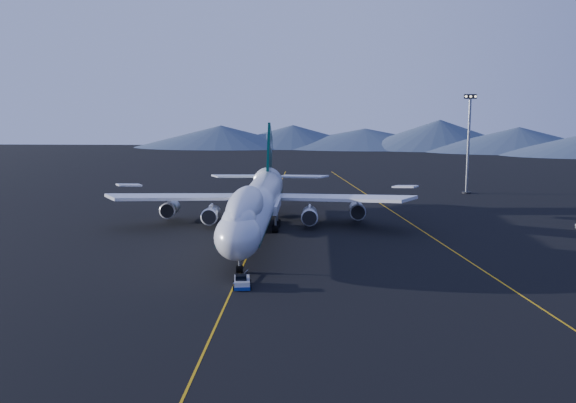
{
  "coord_description": "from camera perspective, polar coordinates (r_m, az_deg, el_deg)",
  "views": [
    {
      "loc": [
        10.7,
        -113.99,
        23.75
      ],
      "look_at": [
        5.62,
        1.16,
        6.0
      ],
      "focal_mm": 40.0,
      "sensor_mm": 36.0,
      "label": 1
    }
  ],
  "objects": [
    {
      "name": "ground",
      "position": [
        116.93,
        -2.78,
        -2.98
      ],
      "size": [
        500.0,
        500.0,
        0.0
      ],
      "primitive_type": "plane",
      "color": "black",
      "rests_on": "ground"
    },
    {
      "name": "taxiway_line_side",
      "position": [
        127.71,
        11.18,
        -2.13
      ],
      "size": [
        28.08,
        198.09,
        0.01
      ],
      "primitive_type": "cube",
      "rotation": [
        0.0,
        0.0,
        0.14
      ],
      "color": "#DE9E0D",
      "rests_on": "ground"
    },
    {
      "name": "boeing_747",
      "position": [
        115.92,
        -2.8,
        -0.16
      ],
      "size": [
        59.62,
        72.43,
        19.37
      ],
      "color": "silver",
      "rests_on": "ground"
    },
    {
      "name": "floodlight_mast",
      "position": [
        175.37,
        15.74,
        4.97
      ],
      "size": [
        3.21,
        2.41,
        26.01
      ],
      "rotation": [
        0.0,
        0.0,
        0.39
      ],
      "color": "black",
      "rests_on": "ground"
    },
    {
      "name": "pushback_tug",
      "position": [
        84.32,
        -4.11,
        -7.23
      ],
      "size": [
        2.77,
        4.34,
        1.79
      ],
      "rotation": [
        0.0,
        0.0,
        0.12
      ],
      "color": "silver",
      "rests_on": "ground"
    },
    {
      "name": "taxiway_line_main",
      "position": [
        116.92,
        -2.78,
        -2.97
      ],
      "size": [
        0.25,
        220.0,
        0.01
      ],
      "primitive_type": "cube",
      "color": "#DE9E0D",
      "rests_on": "ground"
    }
  ]
}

